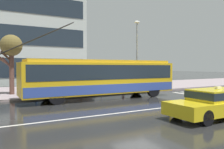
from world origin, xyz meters
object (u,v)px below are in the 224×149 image
Objects in this scene: pedestrian_approaching_curb at (81,73)px; pedestrian_waiting_by_pole at (123,78)px; bus_shelter at (78,70)px; taxi_oncoming_near at (216,102)px; pedestrian_walking_past at (37,75)px; street_lamp at (137,49)px; trolleybus at (102,77)px; street_tree_bare at (11,48)px; pedestrian_at_shelter at (66,81)px.

pedestrian_approaching_curb reaches higher than pedestrian_waiting_by_pole.
taxi_oncoming_near is at bearing -79.50° from bus_shelter.
bus_shelter is 1.97× the size of pedestrian_approaching_curb.
street_lamp is (8.59, -1.02, 2.21)m from pedestrian_walking_past.
pedestrian_walking_past is at bearing -174.96° from bus_shelter.
pedestrian_approaching_curb is at bearing -176.33° from pedestrian_waiting_by_pole.
trolleybus is 7.46m from street_tree_bare.
taxi_oncoming_near is 11.87m from pedestrian_at_shelter.
pedestrian_waiting_by_pole is at bearing 95.43° from street_lamp.
street_tree_bare is (-5.49, 4.55, 2.18)m from trolleybus.
pedestrian_walking_past is at bearing -39.32° from street_tree_bare.
pedestrian_approaching_curb is at bearing 41.87° from bus_shelter.
bus_shelter is (-2.13, 11.49, 1.32)m from taxi_oncoming_near.
pedestrian_walking_past is at bearing -173.30° from pedestrian_waiting_by_pole.
pedestrian_at_shelter is (-1.02, -0.05, -0.90)m from bus_shelter.
pedestrian_walking_past is at bearing 116.39° from taxi_oncoming_near.
pedestrian_at_shelter is at bearing 6.09° from pedestrian_walking_past.
trolleybus reaches higher than bus_shelter.
bus_shelter reaches higher than pedestrian_at_shelter.
taxi_oncoming_near is 12.51m from pedestrian_waiting_by_pole.
pedestrian_walking_past is 1.14× the size of pedestrian_waiting_by_pole.
pedestrian_at_shelter is 0.99× the size of pedestrian_waiting_by_pole.
street_tree_bare is at bearing 178.16° from pedestrian_waiting_by_pole.
pedestrian_waiting_by_pole is 0.27× the size of street_lamp.
trolleybus is 6.57× the size of pedestrian_walking_past.
taxi_oncoming_near is 11.07m from street_lamp.
bus_shelter is at bearing 97.68° from trolleybus.
street_lamp reaches higher than pedestrian_waiting_by_pole.
pedestrian_approaching_curb is (-0.04, 3.94, 0.22)m from trolleybus.
pedestrian_walking_past is (-3.86, -0.70, -0.09)m from pedestrian_approaching_curb.
street_lamp reaches higher than bus_shelter.
street_lamp is at bearing -6.78° from pedestrian_walking_past.
pedestrian_walking_past is at bearing -169.79° from pedestrian_approaching_curb.
taxi_oncoming_near is at bearing -74.59° from pedestrian_at_shelter.
taxi_oncoming_near is 12.05m from pedestrian_approaching_curb.
taxi_oncoming_near is 1.03× the size of street_tree_bare.
bus_shelter is 0.86× the size of street_tree_bare.
pedestrian_waiting_by_pole is at bearing 43.18° from trolleybus.
street_lamp is at bearing -12.88° from street_tree_bare.
trolleybus reaches higher than pedestrian_approaching_curb.
street_tree_bare is (-10.00, 0.32, 2.57)m from pedestrian_waiting_by_pole.
trolleybus is at bearing -39.74° from pedestrian_walking_past.
bus_shelter is at bearing -11.33° from street_tree_bare.
street_tree_bare is at bearing 167.12° from street_lamp.
street_lamp is 1.36× the size of street_tree_bare.
street_tree_bare is (-10.19, 2.33, -0.16)m from street_lamp.
pedestrian_approaching_curb is at bearing 160.06° from street_lamp.
trolleybus is 6.30× the size of pedestrian_approaching_curb.
street_lamp is (5.17, -1.32, 1.85)m from bus_shelter.
taxi_oncoming_near is 0.75× the size of street_lamp.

